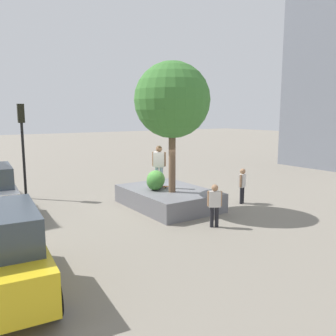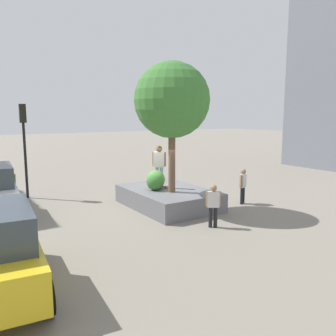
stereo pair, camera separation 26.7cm
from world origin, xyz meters
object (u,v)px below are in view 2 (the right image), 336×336
object	(u,v)px
passerby_with_bag	(213,203)
bystander_watching	(243,184)
plaza_tree	(172,100)
traffic_light_corner	(24,134)
skateboard	(159,186)
skateboarder	(159,163)
planter_ledge	(168,198)
pedestrian_crossing	(10,184)

from	to	relation	value
passerby_with_bag	bystander_watching	distance (m)	3.66
plaza_tree	passerby_with_bag	size ratio (longest dim) A/B	3.42
plaza_tree	bystander_watching	distance (m)	4.82
traffic_light_corner	skateboard	bearing A→B (deg)	-134.68
traffic_light_corner	passerby_with_bag	world-z (taller)	traffic_light_corner
skateboarder	bystander_watching	xyz separation A→B (m)	(-1.79, -3.18, -0.95)
plaza_tree	traffic_light_corner	bearing A→B (deg)	39.63
skateboarder	bystander_watching	world-z (taller)	skateboarder
planter_ledge	passerby_with_bag	bearing A→B (deg)	176.87
plaza_tree	pedestrian_crossing	bearing A→B (deg)	49.78
passerby_with_bag	planter_ledge	bearing A→B (deg)	-3.13
planter_ledge	skateboarder	size ratio (longest dim) A/B	2.42
planter_ledge	pedestrian_crossing	bearing A→B (deg)	54.18
planter_ledge	passerby_with_bag	size ratio (longest dim) A/B	2.79
passerby_with_bag	pedestrian_crossing	size ratio (longest dim) A/B	0.96
pedestrian_crossing	skateboarder	bearing A→B (deg)	-123.53
pedestrian_crossing	bystander_watching	size ratio (longest dim) A/B	1.01
skateboard	passerby_with_bag	xyz separation A→B (m)	(-3.60, 0.01, 0.05)
planter_ledge	pedestrian_crossing	world-z (taller)	pedestrian_crossing
traffic_light_corner	bystander_watching	distance (m)	10.16
traffic_light_corner	pedestrian_crossing	size ratio (longest dim) A/B	2.77
planter_ledge	skateboard	world-z (taller)	skateboard
planter_ledge	passerby_with_bag	xyz separation A→B (m)	(-3.16, 0.17, 0.49)
traffic_light_corner	bystander_watching	bearing A→B (deg)	-129.11
skateboard	pedestrian_crossing	xyz separation A→B (m)	(3.58, 5.41, 0.09)
passerby_with_bag	pedestrian_crossing	xyz separation A→B (m)	(7.18, 5.40, 0.03)
skateboard	traffic_light_corner	size ratio (longest dim) A/B	0.17
bystander_watching	pedestrian_crossing	bearing A→B (deg)	57.97
plaza_tree	bystander_watching	world-z (taller)	plaza_tree
pedestrian_crossing	passerby_with_bag	bearing A→B (deg)	-143.04
skateboard	bystander_watching	xyz separation A→B (m)	(-1.79, -3.18, 0.08)
pedestrian_crossing	bystander_watching	bearing A→B (deg)	-122.03
bystander_watching	traffic_light_corner	bearing A→B (deg)	50.89
plaza_tree	traffic_light_corner	xyz separation A→B (m)	(5.47, 4.53, -1.45)
bystander_watching	planter_ledge	bearing A→B (deg)	65.89
planter_ledge	traffic_light_corner	xyz separation A→B (m)	(4.92, 4.70, 2.60)
skateboard	skateboarder	distance (m)	1.02
planter_ledge	plaza_tree	world-z (taller)	plaza_tree
skateboard	traffic_light_corner	distance (m)	6.73
skateboarder	plaza_tree	bearing A→B (deg)	179.87
skateboard	plaza_tree	bearing A→B (deg)	179.87
skateboard	traffic_light_corner	world-z (taller)	traffic_light_corner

